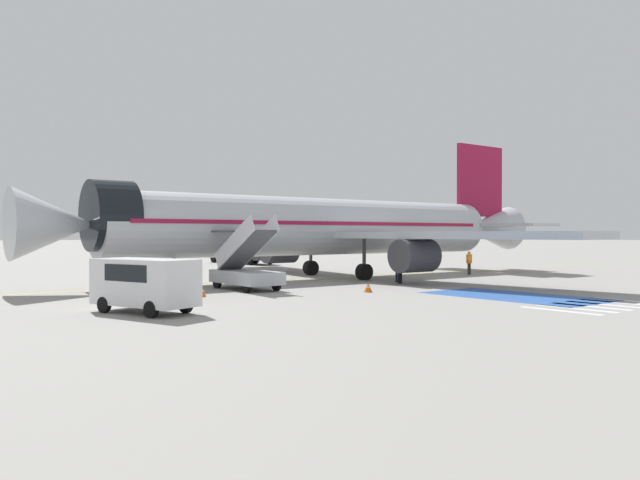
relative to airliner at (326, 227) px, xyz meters
The scene contains 19 objects.
ground_plane 3.89m from the airliner, 157.56° to the left, with size 600.00×600.00×0.00m, color gray.
apron_leadline_yellow 3.67m from the airliner, behind, with size 0.20×74.57×0.01m, color gold.
apron_stand_patch_blue 16.29m from the airliner, 92.45° to the right, with size 4.70×8.80×0.01m, color #2856A8.
apron_walkway_bar_0 21.22m from the airliner, 101.81° to the right, with size 0.44×3.60×0.01m, color silver.
apron_walkway_bar_1 21.02m from the airliner, 98.56° to the right, with size 0.44×3.60×0.01m, color silver.
apron_walkway_bar_2 20.87m from the airliner, 95.25° to the right, with size 0.44×3.60×0.01m, color silver.
apron_walkway_bar_3 20.80m from the airliner, 91.90° to the right, with size 0.44×3.60×0.01m, color silver.
apron_walkway_bar_4 20.80m from the airliner, 88.54° to the right, with size 0.44×3.60×0.01m, color silver.
apron_walkway_bar_5 20.86m from the airliner, 85.20° to the right, with size 0.44×3.60×0.01m, color silver.
airliner is the anchor object (origin of this frame).
boarding_stairs_forward 10.48m from the airliner, 155.10° to the right, with size 2.33×5.28×4.16m.
fuel_tanker 23.57m from the airliner, 73.65° to the left, with size 2.86×10.30×3.30m.
service_van_0 20.91m from the airliner, 148.83° to the right, with size 3.16×4.77×2.13m.
ground_crew_0 6.50m from the airliner, 78.42° to the right, with size 0.48×0.33×1.84m.
ground_crew_1 11.83m from the airliner, 19.89° to the right, with size 0.44×0.24×1.79m.
ground_crew_2 7.26m from the airliner, 85.74° to the right, with size 0.44×0.26×1.80m.
traffic_cone_0 14.87m from the airliner, 153.98° to the right, with size 0.46×0.46×0.51m.
traffic_cone_1 11.38m from the airliner, 116.80° to the right, with size 0.46×0.46×0.52m.
traffic_cone_2 18.38m from the airliner, 161.16° to the right, with size 0.57×0.57×0.64m.
Camera 1 is at (-26.15, -34.80, 3.11)m, focal length 35.00 mm.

